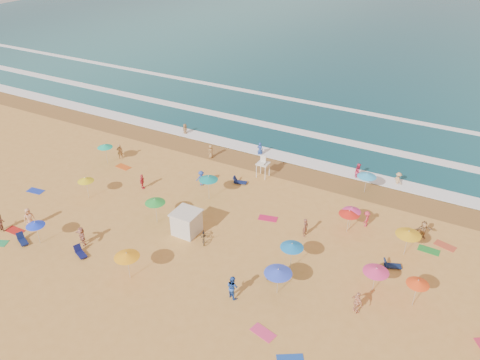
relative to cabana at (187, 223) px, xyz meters
The scene contains 12 objects.
ground 2.97m from the cabana, 40.07° to the left, with size 220.00×220.00×0.00m, color gold.
ocean 85.84m from the cabana, 88.57° to the left, with size 220.00×140.00×0.18m, color #0C4756.
wet_sand 14.50m from the cabana, 81.48° to the left, with size 220.00×220.00×0.00m, color olive.
surf_foam 23.24m from the cabana, 84.70° to the left, with size 200.00×18.70×0.05m.
cabana is the anchor object (origin of this frame).
cabana_roof 1.06m from the cabana, 90.00° to the right, with size 2.20×2.20×0.12m, color silver.
bicycle 1.99m from the cabana, ahead, with size 0.63×1.79×0.94m, color black.
lifeguard_stand 11.90m from the cabana, 82.85° to the left, with size 1.20×1.20×2.10m, color white, non-canonical shape.
beach_umbrellas 5.51m from the cabana, 12.32° to the left, with size 59.77×28.32×0.73m.
loungers 9.95m from the cabana, ahead, with size 45.13×18.53×0.34m.
towels 4.13m from the cabana, 20.30° to the right, with size 45.11×19.77×0.03m.
beachgoers 5.64m from the cabana, 67.30° to the left, with size 33.54×25.16×2.12m.
Camera 1 is at (17.44, -28.21, 24.48)m, focal length 35.00 mm.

